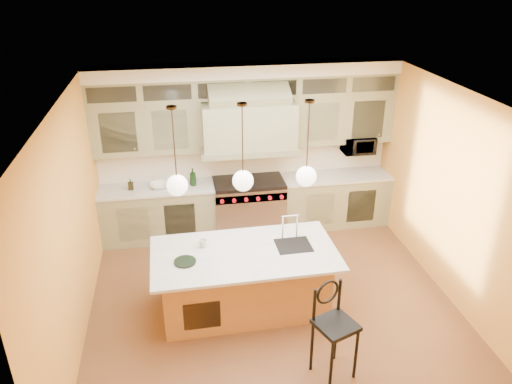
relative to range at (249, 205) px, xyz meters
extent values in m
plane|color=brown|center=(0.00, -2.14, -0.49)|extent=(5.00, 5.00, 0.00)
plane|color=white|center=(0.00, -2.14, 2.41)|extent=(5.00, 5.00, 0.00)
plane|color=gold|center=(0.00, 0.36, 0.96)|extent=(5.00, 0.00, 5.00)
plane|color=gold|center=(0.00, -4.64, 0.96)|extent=(5.00, 0.00, 5.00)
plane|color=gold|center=(-2.50, -2.14, 0.96)|extent=(0.00, 5.00, 5.00)
plane|color=gold|center=(2.50, -2.14, 0.96)|extent=(0.00, 5.00, 5.00)
cube|color=#969770|center=(-1.55, 0.03, -0.04)|extent=(1.90, 0.65, 0.90)
cube|color=#969770|center=(1.55, 0.03, -0.04)|extent=(1.90, 0.65, 0.90)
cube|color=silver|center=(-1.55, 0.03, 0.43)|extent=(1.90, 0.68, 0.04)
cube|color=silver|center=(1.55, 0.03, 0.43)|extent=(1.90, 0.68, 0.04)
cube|color=silver|center=(0.00, 0.34, 0.73)|extent=(5.00, 0.04, 0.56)
cube|color=#969770|center=(-1.62, 0.18, 1.44)|extent=(1.75, 0.35, 0.85)
cube|color=#969770|center=(1.62, 0.18, 1.44)|extent=(1.75, 0.35, 0.85)
cube|color=#969770|center=(0.00, 0.01, 1.46)|extent=(1.50, 0.70, 0.75)
cube|color=#747958|center=(0.00, 0.01, 1.06)|extent=(1.60, 0.76, 0.10)
cube|color=#333833|center=(0.00, 0.18, 2.04)|extent=(5.00, 0.35, 0.35)
cube|color=white|center=(0.00, 0.16, 2.31)|extent=(5.00, 0.47, 0.20)
cube|color=silver|center=(0.00, 0.01, -0.04)|extent=(1.20, 0.70, 0.90)
cube|color=black|center=(0.00, 0.01, 0.44)|extent=(1.20, 0.70, 0.06)
cube|color=silver|center=(0.00, -0.31, 0.29)|extent=(1.20, 0.06, 0.14)
cube|color=#A7743B|center=(-0.40, -2.13, -0.05)|extent=(2.19, 1.07, 0.88)
cube|color=silver|center=(-0.40, -2.18, 0.41)|extent=(2.44, 1.32, 0.04)
cube|color=black|center=(0.27, -2.12, 0.41)|extent=(0.47, 0.42, 0.05)
cylinder|color=black|center=(0.33, -3.74, -0.14)|extent=(0.04, 0.04, 0.69)
cylinder|color=black|center=(0.66, -3.61, -0.14)|extent=(0.04, 0.04, 0.69)
cylinder|color=black|center=(0.20, -3.41, -0.14)|extent=(0.04, 0.04, 0.69)
cylinder|color=black|center=(0.53, -3.28, -0.14)|extent=(0.04, 0.04, 0.69)
cube|color=black|center=(0.43, -3.51, 0.22)|extent=(0.54, 0.54, 0.05)
torus|color=black|center=(0.36, -3.34, 0.56)|extent=(0.29, 0.14, 0.30)
imported|color=black|center=(1.95, 0.11, 0.96)|extent=(0.54, 0.37, 0.30)
imported|color=black|center=(-0.94, 0.01, 0.60)|extent=(0.12, 0.12, 0.30)
imported|color=black|center=(-1.96, 0.01, 0.55)|extent=(0.08, 0.09, 0.19)
imported|color=white|center=(-1.50, 0.01, 0.49)|extent=(0.33, 0.33, 0.07)
imported|color=beige|center=(-0.92, -1.96, 0.49)|extent=(0.13, 0.13, 0.10)
cylinder|color=#2D2319|center=(-1.20, -2.13, 2.39)|extent=(0.12, 0.12, 0.03)
cylinder|color=#2D2319|center=(-1.20, -2.13, 1.95)|extent=(0.02, 0.02, 0.93)
sphere|color=white|center=(-1.20, -2.13, 1.43)|extent=(0.26, 0.26, 0.26)
cylinder|color=#2D2319|center=(-0.40, -2.13, 2.39)|extent=(0.12, 0.12, 0.03)
cylinder|color=#2D2319|center=(-0.40, -2.13, 1.95)|extent=(0.02, 0.02, 0.93)
sphere|color=white|center=(-0.40, -2.13, 1.43)|extent=(0.26, 0.26, 0.26)
cylinder|color=#2D2319|center=(0.40, -2.13, 2.39)|extent=(0.12, 0.12, 0.03)
cylinder|color=#2D2319|center=(0.40, -2.13, 1.95)|extent=(0.02, 0.02, 0.93)
sphere|color=white|center=(0.40, -2.13, 1.43)|extent=(0.26, 0.26, 0.26)
camera|label=1|loc=(-1.18, -7.67, 3.92)|focal=35.00mm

